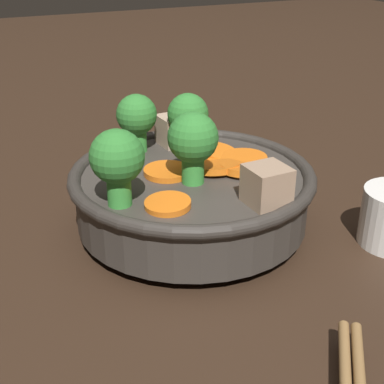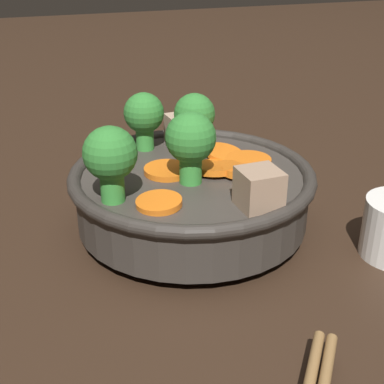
# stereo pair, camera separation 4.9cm
# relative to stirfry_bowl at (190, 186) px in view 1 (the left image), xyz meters

# --- Properties ---
(ground_plane) EXTENTS (3.00, 3.00, 0.00)m
(ground_plane) POSITION_rel_stirfry_bowl_xyz_m (-0.00, 0.00, -0.04)
(ground_plane) COLOR black
(stirfry_bowl) EXTENTS (0.22, 0.22, 0.12)m
(stirfry_bowl) POSITION_rel_stirfry_bowl_xyz_m (0.00, 0.00, 0.00)
(stirfry_bowl) COLOR #38332D
(stirfry_bowl) RESTS_ON ground_plane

